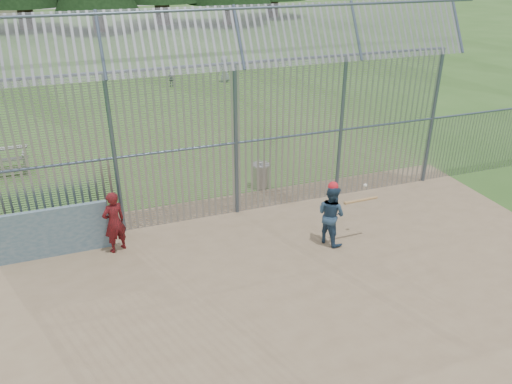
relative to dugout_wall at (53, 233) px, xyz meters
name	(u,v)px	position (x,y,z in m)	size (l,w,h in m)	color
ground	(288,286)	(4.60, -2.90, -0.62)	(120.00, 120.00, 0.00)	#2D511E
dirt_infield	(298,299)	(4.60, -3.40, -0.61)	(14.00, 10.00, 0.02)	#756047
dugout_wall	(53,233)	(0.00, 0.00, 0.00)	(2.50, 0.12, 1.20)	#38566B
batter	(331,214)	(6.23, -1.63, 0.15)	(0.73, 0.57, 1.50)	navy
onlooker	(114,222)	(1.35, -0.27, 0.16)	(0.55, 0.36, 1.51)	maroon
bg_kid_standing	(224,69)	(8.51, 14.91, 0.08)	(0.68, 0.44, 1.39)	slate
bg_kid_seated	(171,79)	(5.62, 14.80, -0.21)	(0.48, 0.20, 0.82)	slate
batting_gear	(341,190)	(6.41, -1.66, 0.78)	(1.25, 0.33, 0.56)	red
trash_can	(261,176)	(5.75, 1.88, -0.24)	(0.56, 0.56, 0.82)	gray
backstop_fence	(303,123)	(6.41, 0.53, 1.74)	(20.09, 0.81, 5.30)	#47566B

